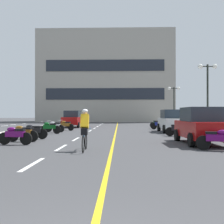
# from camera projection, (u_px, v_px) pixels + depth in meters

# --- Properties ---
(ground_plane) EXTENTS (140.00, 140.00, 0.00)m
(ground_plane) POSITION_uv_depth(u_px,v_px,m) (113.00, 131.00, 23.10)
(ground_plane) COLOR #38383A
(curb_left) EXTENTS (2.40, 72.00, 0.12)m
(curb_left) POSITION_uv_depth(u_px,v_px,m) (38.00, 129.00, 26.30)
(curb_left) COLOR #B7B2A8
(curb_left) RESTS_ON ground
(curb_right) EXTENTS (2.40, 72.00, 0.12)m
(curb_right) POSITION_uv_depth(u_px,v_px,m) (190.00, 129.00, 25.90)
(curb_right) COLOR #B7B2A8
(curb_right) RESTS_ON ground
(lane_dash_1) EXTENTS (0.14, 2.20, 0.01)m
(lane_dash_1) POSITION_uv_depth(u_px,v_px,m) (33.00, 164.00, 8.16)
(lane_dash_1) COLOR silver
(lane_dash_1) RESTS_ON ground
(lane_dash_2) EXTENTS (0.14, 2.20, 0.01)m
(lane_dash_2) POSITION_uv_depth(u_px,v_px,m) (61.00, 148.00, 12.16)
(lane_dash_2) COLOR silver
(lane_dash_2) RESTS_ON ground
(lane_dash_3) EXTENTS (0.14, 2.20, 0.01)m
(lane_dash_3) POSITION_uv_depth(u_px,v_px,m) (76.00, 139.00, 16.16)
(lane_dash_3) COLOR silver
(lane_dash_3) RESTS_ON ground
(lane_dash_4) EXTENTS (0.14, 2.20, 0.01)m
(lane_dash_4) POSITION_uv_depth(u_px,v_px,m) (85.00, 134.00, 20.16)
(lane_dash_4) COLOR silver
(lane_dash_4) RESTS_ON ground
(lane_dash_5) EXTENTS (0.14, 2.20, 0.01)m
(lane_dash_5) POSITION_uv_depth(u_px,v_px,m) (90.00, 131.00, 24.16)
(lane_dash_5) COLOR silver
(lane_dash_5) RESTS_ON ground
(lane_dash_6) EXTENTS (0.14, 2.20, 0.01)m
(lane_dash_6) POSITION_uv_depth(u_px,v_px,m) (95.00, 128.00, 28.16)
(lane_dash_6) COLOR silver
(lane_dash_6) RESTS_ON ground
(lane_dash_7) EXTENTS (0.14, 2.20, 0.01)m
(lane_dash_7) POSITION_uv_depth(u_px,v_px,m) (98.00, 126.00, 32.15)
(lane_dash_7) COLOR silver
(lane_dash_7) RESTS_ON ground
(lane_dash_8) EXTENTS (0.14, 2.20, 0.01)m
(lane_dash_8) POSITION_uv_depth(u_px,v_px,m) (100.00, 125.00, 36.15)
(lane_dash_8) COLOR silver
(lane_dash_8) RESTS_ON ground
(lane_dash_9) EXTENTS (0.14, 2.20, 0.01)m
(lane_dash_9) POSITION_uv_depth(u_px,v_px,m) (102.00, 124.00, 40.15)
(lane_dash_9) COLOR silver
(lane_dash_9) RESTS_ON ground
(lane_dash_10) EXTENTS (0.14, 2.20, 0.01)m
(lane_dash_10) POSITION_uv_depth(u_px,v_px,m) (104.00, 123.00, 44.15)
(lane_dash_10) COLOR silver
(lane_dash_10) RESTS_ON ground
(lane_dash_11) EXTENTS (0.14, 2.20, 0.01)m
(lane_dash_11) POSITION_uv_depth(u_px,v_px,m) (105.00, 122.00, 48.15)
(lane_dash_11) COLOR silver
(lane_dash_11) RESTS_ON ground
(centre_line_yellow) EXTENTS (0.12, 66.00, 0.01)m
(centre_line_yellow) POSITION_uv_depth(u_px,v_px,m) (116.00, 129.00, 26.09)
(centre_line_yellow) COLOR gold
(centre_line_yellow) RESTS_ON ground
(office_building) EXTENTS (24.17, 8.92, 16.26)m
(office_building) POSITION_uv_depth(u_px,v_px,m) (106.00, 78.00, 51.59)
(office_building) COLOR #9E998E
(office_building) RESTS_ON ground
(street_lamp_mid) EXTENTS (1.46, 0.36, 5.15)m
(street_lamp_mid) POSITION_uv_depth(u_px,v_px,m) (208.00, 82.00, 20.93)
(street_lamp_mid) COLOR black
(street_lamp_mid) RESTS_ON curb_right
(street_lamp_far) EXTENTS (1.46, 0.36, 4.60)m
(street_lamp_far) POSITION_uv_depth(u_px,v_px,m) (174.00, 97.00, 33.09)
(street_lamp_far) COLOR black
(street_lamp_far) RESTS_ON curb_right
(parked_car_near) EXTENTS (1.99, 4.23, 1.82)m
(parked_car_near) POSITION_uv_depth(u_px,v_px,m) (201.00, 125.00, 13.75)
(parked_car_near) COLOR black
(parked_car_near) RESTS_ON ground
(parked_car_mid) EXTENTS (1.95, 4.21, 1.82)m
(parked_car_mid) POSITION_uv_depth(u_px,v_px,m) (172.00, 121.00, 22.41)
(parked_car_mid) COLOR black
(parked_car_mid) RESTS_ON ground
(parked_car_far) EXTENTS (1.93, 4.20, 1.82)m
(parked_car_far) POSITION_uv_depth(u_px,v_px,m) (72.00, 119.00, 30.19)
(parked_car_far) COLOR black
(parked_car_far) RESTS_ON ground
(motorcycle_2) EXTENTS (1.67, 0.71, 0.92)m
(motorcycle_2) POSITION_uv_depth(u_px,v_px,m) (218.00, 139.00, 11.18)
(motorcycle_2) COLOR black
(motorcycle_2) RESTS_ON ground
(motorcycle_3) EXTENTS (1.70, 0.60, 0.92)m
(motorcycle_3) POSITION_uv_depth(u_px,v_px,m) (15.00, 135.00, 13.27)
(motorcycle_3) COLOR black
(motorcycle_3) RESTS_ON ground
(motorcycle_4) EXTENTS (1.70, 0.60, 0.92)m
(motorcycle_4) POSITION_uv_depth(u_px,v_px,m) (23.00, 133.00, 14.69)
(motorcycle_4) COLOR black
(motorcycle_4) RESTS_ON ground
(motorcycle_5) EXTENTS (1.70, 0.60, 0.92)m
(motorcycle_5) POSITION_uv_depth(u_px,v_px,m) (33.00, 131.00, 16.21)
(motorcycle_5) COLOR black
(motorcycle_5) RESTS_ON ground
(motorcycle_6) EXTENTS (1.69, 0.60, 0.92)m
(motorcycle_6) POSITION_uv_depth(u_px,v_px,m) (179.00, 129.00, 18.13)
(motorcycle_6) COLOR black
(motorcycle_6) RESTS_ON ground
(motorcycle_7) EXTENTS (1.70, 0.60, 0.92)m
(motorcycle_7) POSITION_uv_depth(u_px,v_px,m) (49.00, 127.00, 20.39)
(motorcycle_7) COLOR black
(motorcycle_7) RESTS_ON ground
(motorcycle_8) EXTENTS (1.67, 0.69, 0.92)m
(motorcycle_8) POSITION_uv_depth(u_px,v_px,m) (54.00, 126.00, 22.32)
(motorcycle_8) COLOR black
(motorcycle_8) RESTS_ON ground
(motorcycle_9) EXTENTS (1.63, 0.81, 0.92)m
(motorcycle_9) POSITION_uv_depth(u_px,v_px,m) (65.00, 125.00, 24.45)
(motorcycle_9) COLOR black
(motorcycle_9) RESTS_ON ground
(motorcycle_10) EXTENTS (1.70, 0.60, 0.92)m
(motorcycle_10) POSITION_uv_depth(u_px,v_px,m) (160.00, 124.00, 26.33)
(motorcycle_10) COLOR black
(motorcycle_10) RESTS_ON ground
(motorcycle_11) EXTENTS (1.67, 0.70, 0.92)m
(motorcycle_11) POSITION_uv_depth(u_px,v_px,m) (158.00, 124.00, 28.50)
(motorcycle_11) COLOR black
(motorcycle_11) RESTS_ON ground
(cyclist_rider) EXTENTS (0.42, 1.77, 1.71)m
(cyclist_rider) POSITION_uv_depth(u_px,v_px,m) (85.00, 129.00, 11.11)
(cyclist_rider) COLOR black
(cyclist_rider) RESTS_ON ground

